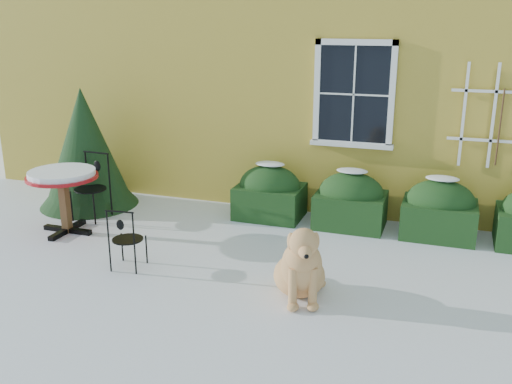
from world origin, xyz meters
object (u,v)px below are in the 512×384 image
at_px(bistro_table, 63,181).
at_px(patio_chair_near, 126,238).
at_px(evergreen_shrub, 86,159).
at_px(dog, 301,268).
at_px(patio_chair_far, 92,186).

height_order(bistro_table, patio_chair_near, bistro_table).
height_order(evergreen_shrub, dog, evergreen_shrub).
bearing_deg(dog, evergreen_shrub, 132.76).
distance_m(bistro_table, patio_chair_near, 1.80).
bearing_deg(bistro_table, patio_chair_far, 90.05).
distance_m(evergreen_shrub, patio_chair_near, 2.93).
bearing_deg(dog, patio_chair_near, 157.48).
relative_size(evergreen_shrub, patio_chair_far, 1.91).
bearing_deg(patio_chair_far, evergreen_shrub, 133.06).
bearing_deg(bistro_table, evergreen_shrub, 110.43).
distance_m(patio_chair_far, dog, 4.18).
xyz_separation_m(evergreen_shrub, patio_chair_far, (0.47, -0.55, -0.28)).
relative_size(patio_chair_far, dog, 0.99).
relative_size(evergreen_shrub, bistro_table, 1.94).
relative_size(bistro_table, patio_chair_near, 1.25).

